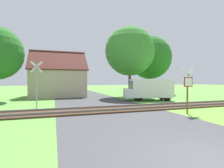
{
  "coord_description": "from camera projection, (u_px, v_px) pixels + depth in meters",
  "views": [
    {
      "loc": [
        -3.67,
        -3.25,
        2.02
      ],
      "look_at": [
        0.5,
        9.25,
        1.8
      ],
      "focal_mm": 28.0,
      "sensor_mm": 36.0,
      "label": 1
    }
  ],
  "objects": [
    {
      "name": "stop_sign_near",
      "position": [
        188.0,
        87.0,
        10.73
      ],
      "size": [
        0.88,
        0.16,
        2.82
      ],
      "rotation": [
        0.0,
        0.0,
        3.07
      ],
      "color": "brown",
      "rests_on": "ground"
    },
    {
      "name": "crossing_sign_far",
      "position": [
        37.0,
        81.0,
        13.01
      ],
      "size": [
        0.88,
        0.14,
        3.53
      ],
      "rotation": [
        0.0,
        0.0,
        -0.04
      ],
      "color": "#9E9EA5",
      "rests_on": "ground"
    },
    {
      "name": "rail_track",
      "position": [
        110.0,
        109.0,
        12.1
      ],
      "size": [
        60.0,
        2.6,
        0.22
      ],
      "color": "#422D1E",
      "rests_on": "ground"
    },
    {
      "name": "road_asphalt",
      "position": [
        163.0,
        138.0,
        6.17
      ],
      "size": [
        7.17,
        80.0,
        0.01
      ],
      "primitive_type": "cube",
      "color": "#424244",
      "rests_on": "ground"
    },
    {
      "name": "mail_truck",
      "position": [
        149.0,
        89.0,
        18.18
      ],
      "size": [
        5.2,
        2.95,
        2.24
      ],
      "rotation": [
        0.0,
        0.0,
        1.33
      ],
      "color": "white",
      "rests_on": "ground"
    },
    {
      "name": "tree_far",
      "position": [
        150.0,
        58.0,
        28.87
      ],
      "size": [
        7.08,
        7.08,
        9.44
      ],
      "color": "#513823",
      "rests_on": "ground"
    },
    {
      "name": "house",
      "position": [
        58.0,
        82.0,
        23.31
      ],
      "size": [
        7.08,
        6.33,
        6.04
      ],
      "rotation": [
        0.0,
        0.0,
        -0.0
      ],
      "color": "#C6B293",
      "rests_on": "ground"
    },
    {
      "name": "ground_plane",
      "position": [
        212.0,
        163.0,
        4.28
      ],
      "size": [
        160.0,
        160.0,
        0.0
      ],
      "primitive_type": "plane",
      "color": "#5B933D"
    },
    {
      "name": "tree_right",
      "position": [
        130.0,
        51.0,
        22.16
      ],
      "size": [
        6.23,
        6.23,
        8.94
      ],
      "color": "#513823",
      "rests_on": "ground"
    }
  ]
}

